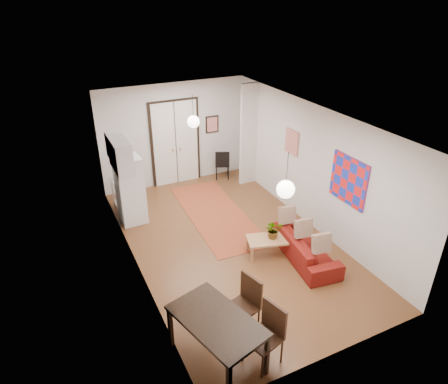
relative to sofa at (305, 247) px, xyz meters
name	(u,v)px	position (x,y,z in m)	size (l,w,h in m)	color
floor	(230,242)	(-1.17, 1.23, -0.28)	(7.00, 7.00, 0.00)	brown
ceiling	(231,117)	(-1.17, 1.23, 2.62)	(4.20, 7.00, 0.02)	white
wall_back	(175,135)	(-1.17, 4.73, 1.17)	(4.20, 0.02, 2.90)	silver
wall_front	(341,284)	(-1.17, -2.27, 1.17)	(4.20, 0.02, 2.90)	silver
wall_left	(131,206)	(-3.27, 1.23, 1.17)	(0.02, 7.00, 2.90)	silver
wall_right	(311,167)	(0.93, 1.23, 1.17)	(0.02, 7.00, 2.90)	silver
double_doors	(176,144)	(-1.17, 4.68, 0.92)	(1.44, 0.06, 2.50)	white
stub_partition	(249,135)	(0.68, 3.78, 1.17)	(0.50, 0.10, 2.90)	silver
wall_cabinet	(120,155)	(-3.09, 2.73, 1.62)	(0.35, 1.00, 0.70)	silver
painting_popart	(349,180)	(0.91, -0.02, 1.37)	(0.05, 1.00, 1.00)	red
painting_abstract	(292,142)	(0.91, 2.03, 1.52)	(0.05, 0.50, 0.60)	#F6E9CD
poster_back	(212,124)	(-0.02, 4.70, 1.32)	(0.40, 0.03, 0.50)	red
print_left	(108,147)	(-3.24, 3.23, 1.67)	(0.03, 0.44, 0.54)	#96643E
pendant_back	(193,122)	(-1.17, 3.23, 1.97)	(0.30, 0.30, 0.80)	white
pendant_front	(286,189)	(-1.17, -0.77, 1.97)	(0.30, 0.30, 0.80)	white
kilim_rug	(216,214)	(-0.94, 2.48, -0.27)	(1.36, 3.62, 0.01)	#A8472A
sofa	(305,247)	(0.00, 0.00, 0.00)	(0.74, 1.89, 0.55)	maroon
coffee_table	(269,241)	(-0.64, 0.43, 0.08)	(1.03, 0.75, 0.41)	#AF7F52
potted_plant	(274,230)	(-0.54, 0.43, 0.33)	(0.36, 0.31, 0.40)	#3D6D31
kitchen_counter	(126,195)	(-2.92, 3.55, 0.23)	(0.58, 1.08, 0.81)	#B0B3B4
bowl	(128,188)	(-2.92, 3.25, 0.56)	(0.19, 0.19, 0.05)	silver
soap_bottle	(122,177)	(-2.92, 3.80, 0.62)	(0.08, 0.08, 0.17)	teal
fridge	(130,190)	(-2.90, 3.08, 0.56)	(0.59, 0.59, 1.68)	white
dining_table	(217,324)	(-2.77, -1.55, 0.45)	(1.22, 1.66, 0.82)	black
dining_chair_near	(238,299)	(-2.17, -1.10, 0.31)	(0.60, 0.74, 1.02)	#3A2112
dining_chair_far	(260,329)	(-2.17, -1.80, 0.31)	(0.60, 0.74, 1.02)	#3A2112
black_side_chair	(221,160)	(0.15, 4.47, 0.25)	(0.54, 0.56, 0.90)	black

